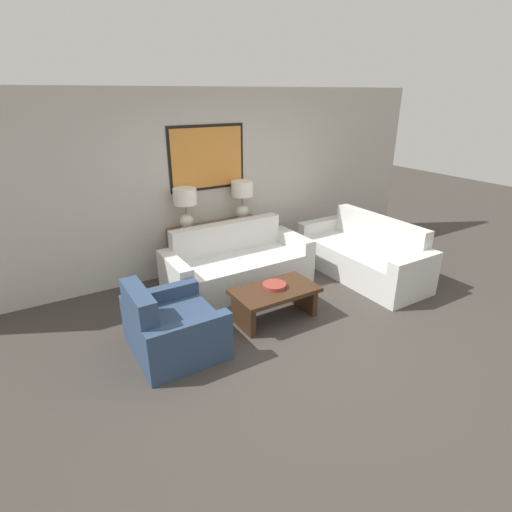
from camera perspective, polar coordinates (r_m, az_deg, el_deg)
The scene contains 10 objects.
ground_plane at distance 4.60m, azimuth 7.32°, elevation -11.89°, with size 20.00×20.00×0.00m, color #3D3833.
back_wall at distance 6.08m, azimuth -7.04°, elevation 10.38°, with size 7.99×0.12×2.65m.
console_table at distance 6.13m, azimuth -5.62°, elevation 1.22°, with size 1.44×0.35×0.76m.
table_lamp_left at distance 5.72m, azimuth -10.06°, elevation 7.50°, with size 0.33×0.33×0.59m.
table_lamp_right at distance 6.10m, azimuth -1.99°, elevation 8.76°, with size 0.33×0.33×0.59m.
couch_by_back_wall at distance 5.63m, azimuth -2.71°, elevation -1.52°, with size 2.04×0.86×0.87m.
couch_by_side at distance 6.19m, azimuth 15.04°, elevation -0.04°, with size 0.86×2.04×0.87m.
coffee_table at distance 4.83m, azimuth 2.71°, elevation -5.89°, with size 1.02×0.58×0.41m.
decorative_bowl at distance 4.81m, azimuth 2.64°, elevation -4.22°, with size 0.29×0.29×0.05m.
armchair_near_back_wall at distance 4.38m, azimuth -11.99°, elevation -10.05°, with size 0.88×0.98×0.80m.
Camera 1 is at (-2.46, -2.91, 2.58)m, focal length 28.00 mm.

